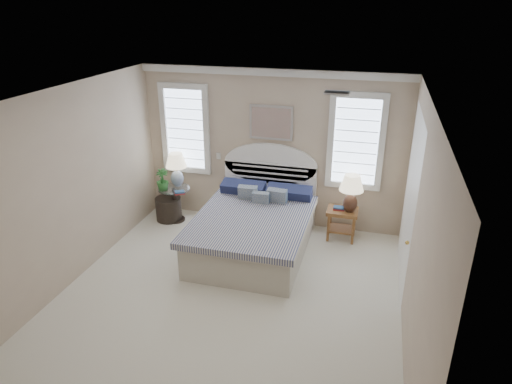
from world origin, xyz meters
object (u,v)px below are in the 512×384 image
at_px(nightstand_right, 342,218).
at_px(lamp_left, 176,166).
at_px(side_table_left, 175,201).
at_px(bed, 255,227).
at_px(lamp_right, 351,189).
at_px(floor_pot, 169,209).

height_order(nightstand_right, lamp_left, lamp_left).
bearing_deg(nightstand_right, side_table_left, -178.06).
bearing_deg(bed, nightstand_right, 28.03).
bearing_deg(lamp_right, bed, -154.38).
bearing_deg(lamp_left, floor_pot, -137.71).
height_order(bed, lamp_right, bed).
distance_m(bed, nightstand_right, 1.47).
bearing_deg(lamp_right, side_table_left, -178.43).
distance_m(bed, lamp_left, 1.90).
height_order(nightstand_right, lamp_right, lamp_right).
relative_size(nightstand_right, lamp_left, 0.87).
height_order(side_table_left, lamp_right, lamp_right).
relative_size(lamp_left, lamp_right, 0.96).
distance_m(bed, side_table_left, 1.75).
xyz_separation_m(side_table_left, lamp_left, (0.01, 0.14, 0.62)).
distance_m(bed, lamp_right, 1.65).
bearing_deg(nightstand_right, lamp_left, 179.20).
relative_size(floor_pot, lamp_right, 0.73).
bearing_deg(lamp_left, bed, -24.11).
bearing_deg(side_table_left, floor_pot, 177.51).
distance_m(side_table_left, nightstand_right, 2.95).
height_order(side_table_left, floor_pot, side_table_left).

